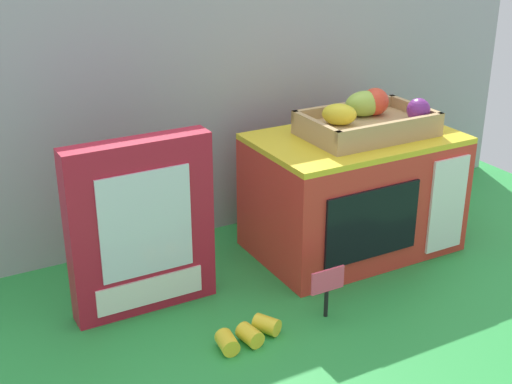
% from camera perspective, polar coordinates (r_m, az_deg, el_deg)
% --- Properties ---
extents(ground_plane, '(1.70, 1.70, 0.00)m').
position_cam_1_polar(ground_plane, '(1.50, 2.41, -6.32)').
color(ground_plane, green).
rests_on(ground_plane, ground).
extents(display_back_panel, '(1.61, 0.03, 0.59)m').
position_cam_1_polar(display_back_panel, '(1.61, -2.44, 7.07)').
color(display_back_panel, '#A0A3A8').
rests_on(display_back_panel, ground).
extents(toy_microwave, '(0.43, 0.28, 0.26)m').
position_cam_1_polar(toy_microwave, '(1.55, 7.82, -0.07)').
color(toy_microwave, red).
rests_on(toy_microwave, ground).
extents(food_groups_crate, '(0.27, 0.17, 0.09)m').
position_cam_1_polar(food_groups_crate, '(1.52, 9.04, 5.78)').
color(food_groups_crate, tan).
rests_on(food_groups_crate, toy_microwave).
extents(cookie_set_box, '(0.27, 0.06, 0.34)m').
position_cam_1_polar(cookie_set_box, '(1.31, -9.21, -2.83)').
color(cookie_set_box, '#B2192D').
rests_on(cookie_set_box, ground).
extents(price_sign, '(0.07, 0.01, 0.10)m').
position_cam_1_polar(price_sign, '(1.32, 5.77, -7.49)').
color(price_sign, black).
rests_on(price_sign, ground).
extents(loose_toy_banana, '(0.13, 0.07, 0.03)m').
position_cam_1_polar(loose_toy_banana, '(1.27, -0.63, -11.37)').
color(loose_toy_banana, yellow).
rests_on(loose_toy_banana, ground).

